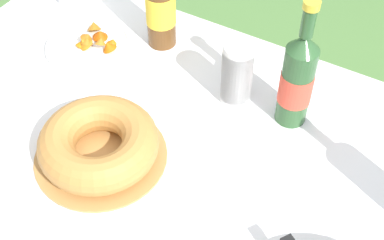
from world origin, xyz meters
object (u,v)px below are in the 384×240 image
Objects in this scene: cup_stack at (237,73)px; cider_bottle_amber at (160,1)px; snack_plate_far at (89,44)px; bundt_cake at (99,144)px; cider_bottle_green at (297,79)px.

cup_stack is 0.28m from cider_bottle_amber.
cider_bottle_amber reaches higher than snack_plate_far.
cup_stack is at bearing 2.98° from snack_plate_far.
bundt_cake is 0.38m from snack_plate_far.
cider_bottle_amber reaches higher than cup_stack.
snack_plate_far is (-0.25, 0.28, -0.03)m from bundt_cake.
snack_plate_far is (-0.55, -0.03, -0.11)m from cider_bottle_green.
bundt_cake is 1.27× the size of snack_plate_far.
cup_stack is at bearing -176.14° from cider_bottle_green.
cider_bottle_green reaches higher than cup_stack.
cup_stack reaches higher than bundt_cake.
bundt_cake is 0.84× the size of cider_bottle_amber.
cider_bottle_amber is at bearing 160.58° from cup_stack.
cup_stack is 0.73× the size of snack_plate_far.
cider_bottle_green is at bearing 45.89° from bundt_cake.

